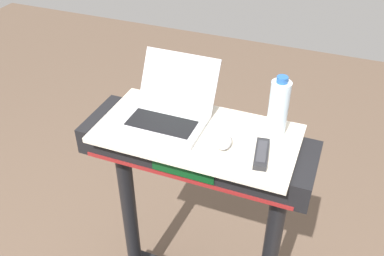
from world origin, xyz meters
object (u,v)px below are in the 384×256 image
(laptop, at_px, (168,108))
(water_bottle, at_px, (278,108))
(tv_remote, at_px, (261,154))
(computer_mouse, at_px, (223,141))

(laptop, distance_m, water_bottle, 0.42)
(laptop, xyz_separation_m, water_bottle, (0.41, 0.06, 0.07))
(laptop, height_order, water_bottle, water_bottle)
(tv_remote, bearing_deg, laptop, 166.25)
(computer_mouse, distance_m, tv_remote, 0.14)
(laptop, distance_m, tv_remote, 0.41)
(water_bottle, height_order, tv_remote, water_bottle)
(computer_mouse, relative_size, water_bottle, 0.42)
(water_bottle, bearing_deg, laptop, -172.31)
(computer_mouse, xyz_separation_m, tv_remote, (0.14, -0.01, -0.01))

